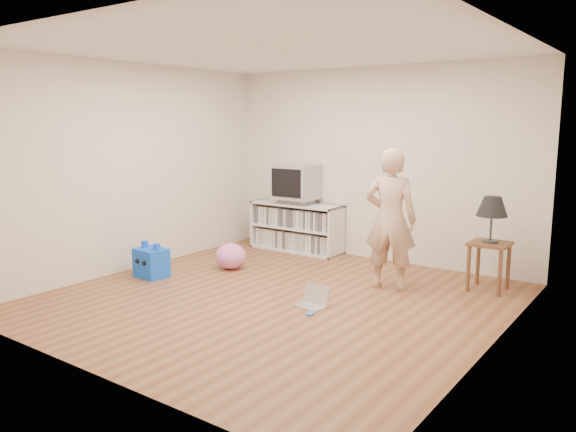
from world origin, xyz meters
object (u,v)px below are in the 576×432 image
(laptop, at_px, (313,300))
(side_table, at_px, (489,254))
(media_unit, at_px, (297,227))
(table_lamp, at_px, (492,208))
(crt_tv, at_px, (297,182))
(plush_blue, at_px, (151,262))
(plush_pink, at_px, (231,256))
(dvd_deck, at_px, (297,201))
(person, at_px, (390,219))

(laptop, bearing_deg, side_table, 57.36)
(media_unit, relative_size, table_lamp, 2.72)
(crt_tv, height_order, table_lamp, crt_tv)
(laptop, distance_m, plush_blue, 2.22)
(plush_pink, bearing_deg, laptop, -20.18)
(media_unit, relative_size, dvd_deck, 3.11)
(side_table, xyz_separation_m, laptop, (-1.29, -1.60, -0.36))
(media_unit, distance_m, laptop, 2.56)
(person, height_order, plush_blue, person)
(dvd_deck, relative_size, crt_tv, 0.75)
(dvd_deck, height_order, person, person)
(dvd_deck, distance_m, plush_pink, 1.48)
(table_lamp, distance_m, plush_blue, 4.03)
(side_table, xyz_separation_m, person, (-0.93, -0.60, 0.38))
(dvd_deck, bearing_deg, media_unit, 90.00)
(crt_tv, xyz_separation_m, person, (1.95, -0.96, -0.22))
(crt_tv, bearing_deg, media_unit, 90.00)
(dvd_deck, bearing_deg, plush_pink, -93.63)
(side_table, distance_m, table_lamp, 0.53)
(table_lamp, xyz_separation_m, plush_blue, (-3.50, -1.85, -0.76))
(table_lamp, height_order, plush_pink, table_lamp)
(plush_blue, height_order, plush_pink, plush_blue)
(media_unit, distance_m, side_table, 2.91)
(dvd_deck, xyz_separation_m, side_table, (2.88, -0.37, -0.32))
(laptop, height_order, plush_pink, plush_pink)
(person, xyz_separation_m, plush_pink, (-2.03, -0.39, -0.63))
(media_unit, xyz_separation_m, table_lamp, (2.88, -0.39, 0.59))
(table_lamp, bearing_deg, media_unit, 172.38)
(crt_tv, relative_size, side_table, 1.09)
(person, bearing_deg, dvd_deck, -38.34)
(media_unit, xyz_separation_m, plush_blue, (-0.61, -2.23, -0.17))
(plush_blue, bearing_deg, dvd_deck, 79.25)
(crt_tv, bearing_deg, plush_pink, -93.64)
(dvd_deck, height_order, crt_tv, crt_tv)
(side_table, bearing_deg, plush_blue, -152.16)
(media_unit, relative_size, person, 0.88)
(media_unit, xyz_separation_m, crt_tv, (0.00, -0.02, 0.67))
(dvd_deck, xyz_separation_m, plush_pink, (-0.09, -1.36, -0.57))
(crt_tv, xyz_separation_m, side_table, (2.88, -0.37, -0.60))
(dvd_deck, bearing_deg, table_lamp, -7.32)
(person, bearing_deg, plush_pink, -1.03)
(table_lamp, bearing_deg, person, -147.33)
(laptop, bearing_deg, media_unit, 134.84)
(plush_blue, bearing_deg, crt_tv, 79.22)
(laptop, xyz_separation_m, plush_pink, (-1.67, 0.61, 0.11))
(crt_tv, distance_m, plush_pink, 1.60)
(person, bearing_deg, side_table, -159.25)
(table_lamp, bearing_deg, plush_blue, -152.16)
(side_table, relative_size, plush_blue, 1.27)
(plush_blue, bearing_deg, table_lamp, 32.59)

